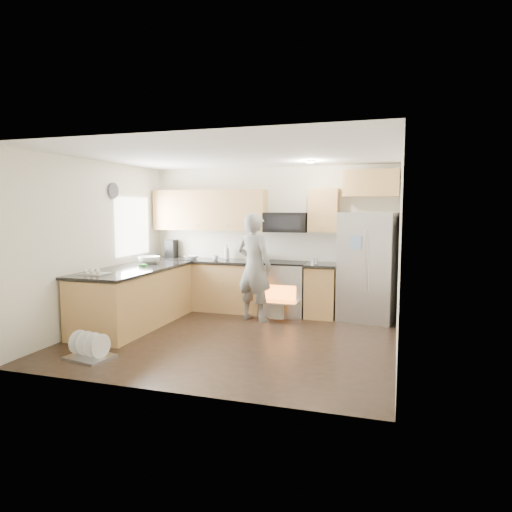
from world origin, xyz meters
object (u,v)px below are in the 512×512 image
(refrigerator, at_px, (368,267))
(person, at_px, (254,267))
(stove_range, at_px, (284,276))
(dish_rack, at_px, (90,351))

(refrigerator, height_order, person, refrigerator)
(stove_range, distance_m, refrigerator, 1.44)
(stove_range, relative_size, dish_rack, 2.90)
(refrigerator, xyz_separation_m, person, (-1.80, -0.57, -0.00))
(refrigerator, bearing_deg, person, -152.52)
(stove_range, bearing_deg, person, -124.18)
(refrigerator, bearing_deg, stove_range, -169.70)
(stove_range, height_order, person, person)
(person, xyz_separation_m, dish_rack, (-1.37, -2.48, -0.81))
(person, bearing_deg, dish_rack, 79.44)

